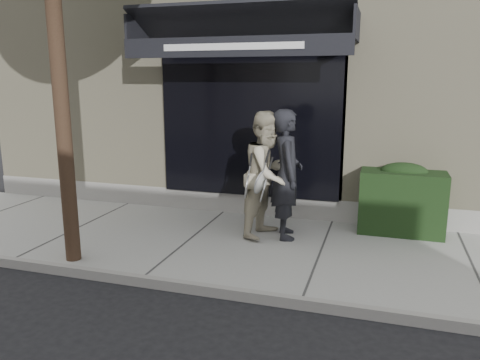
% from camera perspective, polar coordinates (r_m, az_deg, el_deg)
% --- Properties ---
extents(ground, '(80.00, 80.00, 0.00)m').
position_cam_1_polar(ground, '(6.92, 9.76, -9.48)').
color(ground, black).
rests_on(ground, ground).
extents(sidewalk, '(20.00, 3.00, 0.12)m').
position_cam_1_polar(sidewalk, '(6.90, 9.78, -9.01)').
color(sidewalk, '#9B9B96').
rests_on(sidewalk, ground).
extents(curb, '(20.00, 0.10, 0.14)m').
position_cam_1_polar(curb, '(5.49, 7.56, -14.63)').
color(curb, gray).
rests_on(curb, ground).
extents(building_facade, '(14.30, 8.04, 5.64)m').
position_cam_1_polar(building_facade, '(11.37, 13.65, 12.93)').
color(building_facade, '#BBB18F').
rests_on(building_facade, ground).
extents(hedge, '(1.30, 0.70, 1.14)m').
position_cam_1_polar(hedge, '(7.88, 19.12, -2.27)').
color(hedge, black).
rests_on(hedge, sidewalk).
extents(pedestrian_front, '(0.76, 0.94, 1.98)m').
position_cam_1_polar(pedestrian_front, '(7.16, 5.70, 0.67)').
color(pedestrian_front, black).
rests_on(pedestrian_front, sidewalk).
extents(pedestrian_back, '(0.94, 1.09, 1.95)m').
position_cam_1_polar(pedestrian_back, '(7.23, 3.39, 0.69)').
color(pedestrian_back, '#B8AE93').
rests_on(pedestrian_back, sidewalk).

